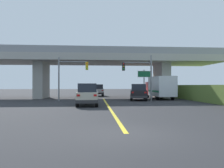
# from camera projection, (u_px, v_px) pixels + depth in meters

# --- Properties ---
(ground) EXTENTS (160.00, 160.00, 0.00)m
(ground) POSITION_uv_depth(u_px,v_px,m) (103.00, 98.00, 32.49)
(ground) COLOR #2B2B2D
(overpass_bridge) EXTENTS (34.28, 8.10, 6.99)m
(overpass_bridge) POSITION_uv_depth(u_px,v_px,m) (103.00, 64.00, 32.52)
(overpass_bridge) COLOR #A8A59E
(overpass_bridge) RESTS_ON ground
(lane_divider_stripe) EXTENTS (0.20, 21.77, 0.01)m
(lane_divider_stripe) POSITION_uv_depth(u_px,v_px,m) (109.00, 106.00, 19.23)
(lane_divider_stripe) COLOR yellow
(lane_divider_stripe) RESTS_ON ground
(suv_lead) EXTENTS (1.89, 4.79, 2.02)m
(suv_lead) POSITION_uv_depth(u_px,v_px,m) (88.00, 94.00, 20.32)
(suv_lead) COLOR #B7B29E
(suv_lead) RESTS_ON ground
(suv_crossing) EXTENTS (2.61, 4.58, 2.02)m
(suv_crossing) POSITION_uv_depth(u_px,v_px,m) (138.00, 92.00, 27.30)
(suv_crossing) COLOR black
(suv_crossing) RESTS_ON ground
(box_truck) EXTENTS (2.33, 7.32, 3.01)m
(box_truck) POSITION_uv_depth(u_px,v_px,m) (160.00, 87.00, 29.79)
(box_truck) COLOR red
(box_truck) RESTS_ON ground
(sedan_oncoming) EXTENTS (1.92, 4.47, 2.02)m
(sedan_oncoming) POSITION_uv_depth(u_px,v_px,m) (98.00, 90.00, 38.35)
(sedan_oncoming) COLOR silver
(sedan_oncoming) RESTS_ON ground
(traffic_signal_nearside) EXTENTS (3.55, 0.36, 5.43)m
(traffic_signal_nearside) POSITION_uv_depth(u_px,v_px,m) (141.00, 72.00, 25.88)
(traffic_signal_nearside) COLOR slate
(traffic_signal_nearside) RESTS_ON ground
(traffic_signal_farside) EXTENTS (3.56, 0.36, 5.18)m
(traffic_signal_farside) POSITION_uv_depth(u_px,v_px,m) (69.00, 72.00, 26.15)
(traffic_signal_farside) COLOR slate
(traffic_signal_farside) RESTS_ON ground
(highway_sign) EXTENTS (1.84, 0.17, 4.06)m
(highway_sign) POSITION_uv_depth(u_px,v_px,m) (144.00, 77.00, 31.08)
(highway_sign) COLOR #56595E
(highway_sign) RESTS_ON ground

